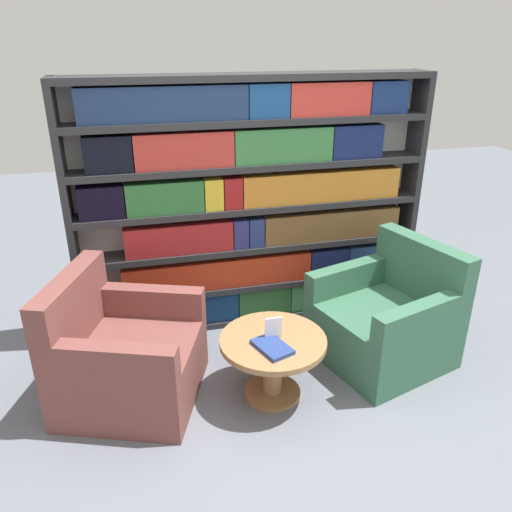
{
  "coord_description": "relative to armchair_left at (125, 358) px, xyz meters",
  "views": [
    {
      "loc": [
        -0.91,
        -2.48,
        2.26
      ],
      "look_at": [
        -0.12,
        0.61,
        0.85
      ],
      "focal_mm": 35.0,
      "sensor_mm": 36.0,
      "label": 1
    }
  ],
  "objects": [
    {
      "name": "ground_plane",
      "position": [
        1.08,
        -0.4,
        -0.3
      ],
      "size": [
        14.0,
        14.0,
        0.0
      ],
      "primitive_type": "plane",
      "color": "slate"
    },
    {
      "name": "bookshelf",
      "position": [
        1.06,
        0.83,
        0.7
      ],
      "size": [
        2.82,
        0.3,
        2.01
      ],
      "color": "silver",
      "rests_on": "ground_plane"
    },
    {
      "name": "armchair_left",
      "position": [
        0.0,
        0.0,
        0.0
      ],
      "size": [
        1.09,
        1.09,
        0.89
      ],
      "rotation": [
        0.0,
        0.0,
        1.21
      ],
      "color": "brown",
      "rests_on": "ground_plane"
    },
    {
      "name": "armchair_right",
      "position": [
        1.91,
        -0.0,
        0.0
      ],
      "size": [
        1.06,
        1.05,
        0.89
      ],
      "rotation": [
        0.0,
        0.0,
        -1.28
      ],
      "color": "#336047",
      "rests_on": "ground_plane"
    },
    {
      "name": "coffee_table",
      "position": [
        0.95,
        -0.24,
        0.02
      ],
      "size": [
        0.71,
        0.71,
        0.45
      ],
      "color": "olive",
      "rests_on": "ground_plane"
    },
    {
      "name": "table_sign",
      "position": [
        0.95,
        -0.24,
        0.21
      ],
      "size": [
        0.11,
        0.06,
        0.16
      ],
      "color": "black",
      "rests_on": "coffee_table"
    },
    {
      "name": "stray_book",
      "position": [
        0.92,
        -0.35,
        0.16
      ],
      "size": [
        0.25,
        0.31,
        0.03
      ],
      "color": "navy",
      "rests_on": "coffee_table"
    }
  ]
}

